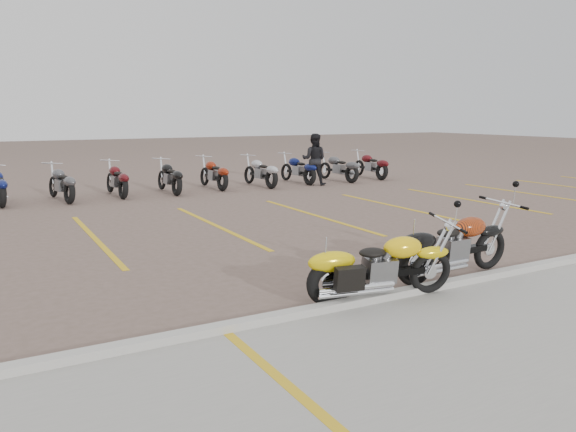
# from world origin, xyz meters

# --- Properties ---
(ground) EXTENTS (100.00, 100.00, 0.00)m
(ground) POSITION_xyz_m (0.00, 0.00, 0.00)
(ground) COLOR #715950
(ground) RESTS_ON ground
(concrete_apron) EXTENTS (60.00, 5.00, 0.01)m
(concrete_apron) POSITION_xyz_m (0.00, -4.50, 0.01)
(concrete_apron) COLOR #9E9B93
(concrete_apron) RESTS_ON ground
(curb) EXTENTS (60.00, 0.18, 0.12)m
(curb) POSITION_xyz_m (0.00, -2.00, 0.06)
(curb) COLOR #ADAAA3
(curb) RESTS_ON ground
(parking_stripes) EXTENTS (38.00, 5.50, 0.01)m
(parking_stripes) POSITION_xyz_m (0.00, 4.00, 0.00)
(parking_stripes) COLOR gold
(parking_stripes) RESTS_ON ground
(yellow_cruiser) EXTENTS (2.18, 0.55, 0.90)m
(yellow_cruiser) POSITION_xyz_m (-0.01, -1.92, 0.45)
(yellow_cruiser) COLOR black
(yellow_cruiser) RESTS_ON ground
(flame_cruiser) EXTENTS (2.32, 0.35, 0.95)m
(flame_cruiser) POSITION_xyz_m (1.66, -1.63, 0.47)
(flame_cruiser) COLOR black
(flame_cruiser) RESTS_ON ground
(person_b) EXTENTS (1.13, 1.11, 1.84)m
(person_b) POSITION_xyz_m (5.89, 9.33, 0.92)
(person_b) COLOR black
(person_b) RESTS_ON ground
(bg_bike_row) EXTENTS (18.95, 2.05, 1.10)m
(bg_bike_row) POSITION_xyz_m (-0.15, 9.97, 0.55)
(bg_bike_row) COLOR black
(bg_bike_row) RESTS_ON ground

